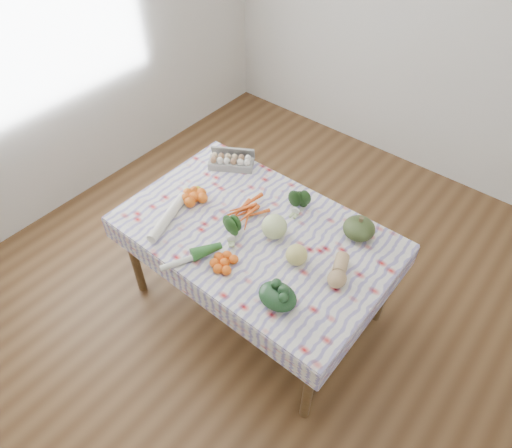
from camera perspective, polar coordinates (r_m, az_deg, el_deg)
name	(u,v)px	position (r m, az deg, el deg)	size (l,w,h in m)	color
ground	(256,302)	(3.39, 0.00, -9.73)	(4.50, 4.50, 0.00)	#52351C
wall_back	(439,13)	(4.17, 21.89, 23.31)	(4.00, 0.04, 2.80)	silver
dining_table	(256,240)	(2.86, 0.00, -1.98)	(1.60, 1.00, 0.75)	brown
tablecloth	(256,231)	(2.80, 0.00, -0.91)	(1.66, 1.06, 0.01)	silver
egg_carton	(231,163)	(3.23, -3.16, 7.67)	(0.31, 0.12, 0.08)	#989894
carrot_bunch	(249,211)	(2.89, -0.84, 1.70)	(0.25, 0.22, 0.04)	#E35719
kale_bunch	(298,204)	(2.89, 5.29, 2.56)	(0.14, 0.12, 0.12)	#173211
kabocha_squash	(359,228)	(2.79, 12.75, -0.54)	(0.19, 0.19, 0.13)	#3B4B23
cabbage	(274,227)	(2.71, 2.31, -0.33)	(0.15, 0.15, 0.15)	#C8DA8E
butternut_squash	(339,270)	(2.57, 10.36, -5.66)	(0.10, 0.23, 0.10)	tan
orange_cluster	(194,197)	(2.99, -7.73, 3.40)	(0.22, 0.22, 0.07)	orange
broccoli	(230,232)	(2.73, -3.26, -0.99)	(0.13, 0.13, 0.09)	#1E4517
mandarin_cluster	(224,262)	(2.60, -3.96, -4.79)	(0.19, 0.19, 0.06)	orange
grapefruit	(297,255)	(2.59, 5.09, -3.86)	(0.13, 0.13, 0.13)	#D0C569
spinach_bag	(278,296)	(2.43, 2.72, -9.02)	(0.22, 0.17, 0.10)	black
daikon	(168,217)	(2.89, -10.94, 0.88)	(0.06, 0.06, 0.44)	white
leek	(191,258)	(2.65, -8.17, -4.24)	(0.04, 0.04, 0.36)	silver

